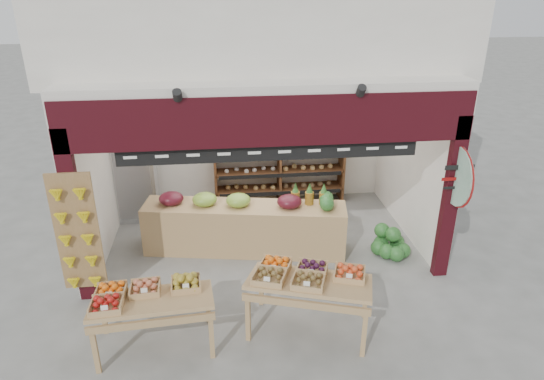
% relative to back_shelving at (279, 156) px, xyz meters
% --- Properties ---
extents(ground, '(60.00, 60.00, 0.00)m').
position_rel_back_shelving_xyz_m(ground, '(-0.52, -1.98, -1.04)').
color(ground, slate).
rests_on(ground, ground).
extents(shop_structure, '(6.36, 5.12, 5.40)m').
position_rel_back_shelving_xyz_m(shop_structure, '(-0.52, -0.36, 2.88)').
color(shop_structure, white).
rests_on(shop_structure, ground).
extents(banana_board, '(0.60, 0.15, 1.80)m').
position_rel_back_shelving_xyz_m(banana_board, '(-3.25, -3.15, 0.08)').
color(banana_board, olive).
rests_on(banana_board, ground).
extents(gift_sign, '(0.04, 0.93, 0.92)m').
position_rel_back_shelving_xyz_m(gift_sign, '(2.23, -3.12, 0.71)').
color(gift_sign, '#A3CDB7').
rests_on(gift_sign, ground).
extents(back_shelving, '(2.71, 0.44, 1.70)m').
position_rel_back_shelving_xyz_m(back_shelving, '(0.00, 0.00, 0.00)').
color(back_shelving, brown).
rests_on(back_shelving, ground).
extents(refrigerator, '(0.79, 0.79, 1.97)m').
position_rel_back_shelving_xyz_m(refrigerator, '(-2.87, -0.33, -0.05)').
color(refrigerator, silver).
rests_on(refrigerator, ground).
extents(cardboard_stack, '(1.00, 0.72, 0.61)m').
position_rel_back_shelving_xyz_m(cardboard_stack, '(-1.95, -1.37, -0.82)').
color(cardboard_stack, beige).
rests_on(cardboard_stack, ground).
extents(mid_counter, '(3.52, 1.26, 1.08)m').
position_rel_back_shelving_xyz_m(mid_counter, '(-0.87, -1.93, -0.57)').
color(mid_counter, tan).
rests_on(mid_counter, ground).
extents(display_table_left, '(1.57, 0.95, 0.97)m').
position_rel_back_shelving_xyz_m(display_table_left, '(-2.25, -4.15, -0.31)').
color(display_table_left, tan).
rests_on(display_table_left, ground).
extents(display_table_right, '(1.81, 1.35, 1.03)m').
position_rel_back_shelving_xyz_m(display_table_right, '(-0.17, -4.05, -0.24)').
color(display_table_right, tan).
rests_on(display_table_right, ground).
extents(watermelon_pile, '(0.65, 0.67, 0.51)m').
position_rel_back_shelving_xyz_m(watermelon_pile, '(1.63, -2.35, -0.84)').
color(watermelon_pile, '#18481D').
rests_on(watermelon_pile, ground).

